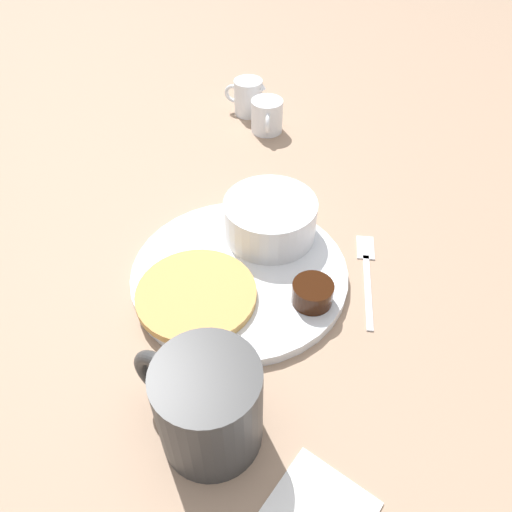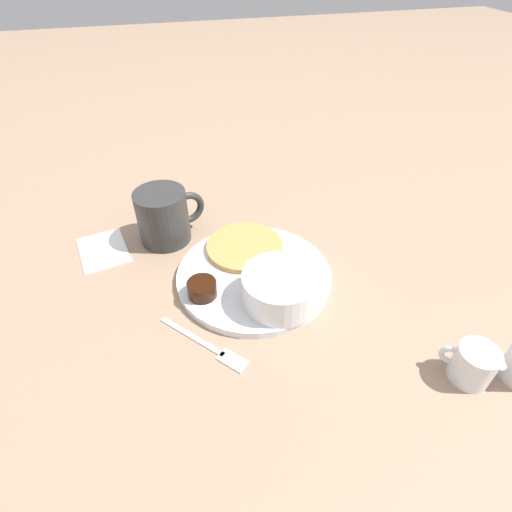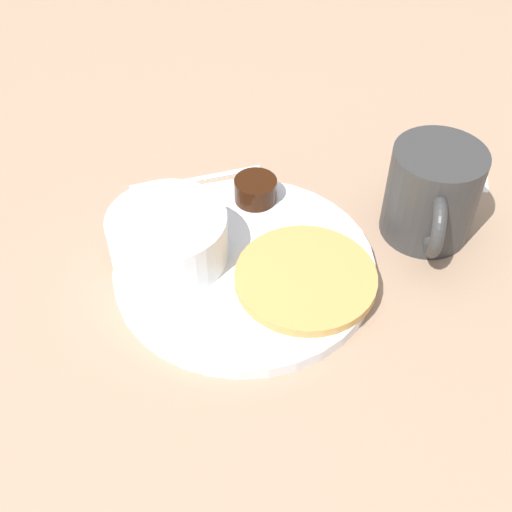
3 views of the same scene
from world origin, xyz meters
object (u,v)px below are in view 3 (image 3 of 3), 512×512
bowl (168,235)px  fork (181,182)px  plate (245,266)px  coffee_mug (432,195)px

bowl → fork: bearing=114.9°
plate → coffee_mug: 0.19m
fork → bowl: bearing=-65.1°
coffee_mug → fork: 0.26m
bowl → coffee_mug: (0.20, 0.14, 0.01)m
fork → plate: bearing=-37.1°
plate → coffee_mug: coffee_mug is taller
plate → bowl: size_ratio=2.23×
plate → fork: bearing=142.9°
fork → coffee_mug: bearing=7.4°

